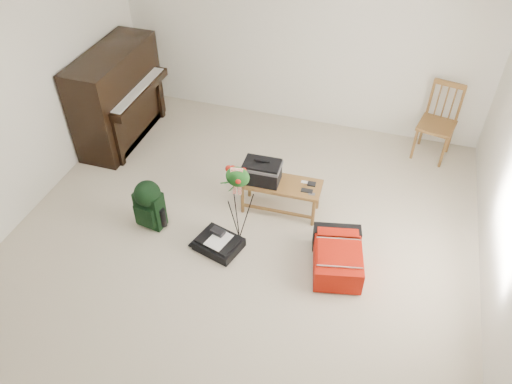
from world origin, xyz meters
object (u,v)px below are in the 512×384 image
(red_suitcase, at_px, (338,254))
(flower_stand, at_px, (238,205))
(green_backpack, at_px, (149,202))
(black_duffel, at_px, (219,243))
(dining_chair, at_px, (437,123))
(bench, at_px, (268,175))
(piano, at_px, (118,98))

(red_suitcase, bearing_deg, flower_stand, 164.95)
(flower_stand, bearing_deg, green_backpack, 175.24)
(green_backpack, bearing_deg, black_duffel, 0.99)
(dining_chair, relative_size, red_suitcase, 1.25)
(red_suitcase, height_order, flower_stand, flower_stand)
(bench, bearing_deg, piano, 158.06)
(red_suitcase, bearing_deg, black_duffel, 174.51)
(black_duffel, height_order, green_backpack, green_backpack)
(piano, bearing_deg, bench, -19.92)
(bench, relative_size, red_suitcase, 1.16)
(bench, height_order, black_duffel, bench)
(piano, distance_m, black_duffel, 2.61)
(dining_chair, height_order, flower_stand, flower_stand)
(red_suitcase, height_order, green_backpack, green_backpack)
(bench, xyz_separation_m, black_duffel, (-0.32, -0.76, -0.43))
(red_suitcase, bearing_deg, bench, 134.63)
(bench, bearing_deg, green_backpack, -153.19)
(dining_chair, bearing_deg, black_duffel, -118.06)
(piano, relative_size, flower_stand, 1.48)
(piano, bearing_deg, flower_stand, -32.92)
(dining_chair, distance_m, flower_stand, 2.95)
(dining_chair, bearing_deg, flower_stand, -118.17)
(black_duffel, distance_m, flower_stand, 0.50)
(piano, distance_m, dining_chair, 4.17)
(piano, distance_m, green_backpack, 1.89)
(piano, bearing_deg, dining_chair, 11.59)
(piano, height_order, dining_chair, piano)
(piano, distance_m, bench, 2.47)
(dining_chair, height_order, red_suitcase, dining_chair)
(dining_chair, distance_m, black_duffel, 3.24)
(green_backpack, bearing_deg, piano, 136.41)
(black_duffel, relative_size, green_backpack, 0.91)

